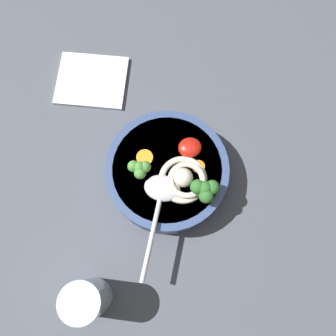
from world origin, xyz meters
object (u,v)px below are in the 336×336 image
(folded_napkin, at_px, (92,81))
(soup_bowl, at_px, (168,172))
(noodle_pile, at_px, (185,179))
(drinking_glass, at_px, (88,299))
(soup_spoon, at_px, (162,196))

(folded_napkin, bearing_deg, soup_bowl, -61.81)
(noodle_pile, distance_m, drinking_glass, 0.24)
(soup_bowl, distance_m, soup_spoon, 0.06)
(folded_napkin, bearing_deg, soup_spoon, -69.67)
(noodle_pile, relative_size, folded_napkin, 0.66)
(soup_bowl, distance_m, noodle_pile, 0.05)
(soup_bowl, height_order, noodle_pile, noodle_pile)
(soup_bowl, xyz_separation_m, soup_spoon, (-0.02, -0.05, 0.04))
(soup_spoon, height_order, drinking_glass, drinking_glass)
(soup_bowl, relative_size, noodle_pile, 2.36)
(noodle_pile, distance_m, folded_napkin, 0.29)
(drinking_glass, xyz_separation_m, folded_napkin, (0.04, 0.40, -0.05))
(noodle_pile, bearing_deg, soup_spoon, -153.24)
(folded_napkin, bearing_deg, noodle_pile, -60.04)
(noodle_pile, relative_size, soup_spoon, 0.52)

